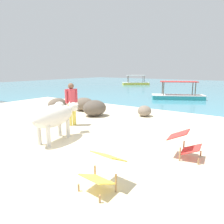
{
  "coord_description": "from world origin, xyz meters",
  "views": [
    {
      "loc": [
        4.42,
        -3.59,
        2.19
      ],
      "look_at": [
        -0.15,
        3.0,
        0.55
      ],
      "focal_mm": 34.2,
      "sensor_mm": 36.0,
      "label": 1
    }
  ],
  "objects_px": {
    "low_bench_table": "(51,114)",
    "deck_chair_far": "(185,143)",
    "cow": "(55,116)",
    "bottle": "(51,110)",
    "deck_chair_near": "(103,168)",
    "boat_yellow": "(136,83)",
    "boat_teal": "(178,95)",
    "person_standing": "(71,101)"
  },
  "relations": [
    {
      "from": "deck_chair_far",
      "to": "cow",
      "type": "bearing_deg",
      "value": -172.55
    },
    {
      "from": "cow",
      "to": "boat_teal",
      "type": "relative_size",
      "value": 0.55
    },
    {
      "from": "low_bench_table",
      "to": "person_standing",
      "type": "relative_size",
      "value": 0.52
    },
    {
      "from": "bottle",
      "to": "low_bench_table",
      "type": "bearing_deg",
      "value": 144.32
    },
    {
      "from": "low_bench_table",
      "to": "boat_teal",
      "type": "relative_size",
      "value": 0.22
    },
    {
      "from": "bottle",
      "to": "boat_yellow",
      "type": "xyz_separation_m",
      "value": [
        -7.35,
        20.68,
        -0.26
      ]
    },
    {
      "from": "boat_teal",
      "to": "boat_yellow",
      "type": "height_order",
      "value": "same"
    },
    {
      "from": "deck_chair_near",
      "to": "low_bench_table",
      "type": "bearing_deg",
      "value": -114.21
    },
    {
      "from": "boat_teal",
      "to": "deck_chair_near",
      "type": "bearing_deg",
      "value": -106.16
    },
    {
      "from": "boat_teal",
      "to": "boat_yellow",
      "type": "xyz_separation_m",
      "value": [
        -9.36,
        10.92,
        0.0
      ]
    },
    {
      "from": "low_bench_table",
      "to": "deck_chair_far",
      "type": "bearing_deg",
      "value": 6.65
    },
    {
      "from": "deck_chair_far",
      "to": "boat_teal",
      "type": "xyz_separation_m",
      "value": [
        -3.44,
        10.21,
        -0.13
      ]
    },
    {
      "from": "low_bench_table",
      "to": "deck_chair_far",
      "type": "height_order",
      "value": "deck_chair_far"
    },
    {
      "from": "bottle",
      "to": "person_standing",
      "type": "distance_m",
      "value": 1.1
    },
    {
      "from": "deck_chair_near",
      "to": "person_standing",
      "type": "xyz_separation_m",
      "value": [
        -3.65,
        2.86,
        0.56
      ]
    },
    {
      "from": "low_bench_table",
      "to": "cow",
      "type": "bearing_deg",
      "value": -24.36
    },
    {
      "from": "person_standing",
      "to": "boat_teal",
      "type": "xyz_separation_m",
      "value": [
        1.01,
        9.58,
        -0.7
      ]
    },
    {
      "from": "cow",
      "to": "deck_chair_far",
      "type": "relative_size",
      "value": 2.52
    },
    {
      "from": "boat_teal",
      "to": "boat_yellow",
      "type": "distance_m",
      "value": 14.38
    },
    {
      "from": "cow",
      "to": "bottle",
      "type": "bearing_deg",
      "value": 43.98
    },
    {
      "from": "deck_chair_near",
      "to": "boat_teal",
      "type": "height_order",
      "value": "boat_teal"
    },
    {
      "from": "bottle",
      "to": "deck_chair_near",
      "type": "relative_size",
      "value": 0.36
    },
    {
      "from": "low_bench_table",
      "to": "bottle",
      "type": "relative_size",
      "value": 2.82
    },
    {
      "from": "boat_teal",
      "to": "cow",
      "type": "bearing_deg",
      "value": -118.85
    },
    {
      "from": "cow",
      "to": "boat_teal",
      "type": "height_order",
      "value": "boat_teal"
    },
    {
      "from": "cow",
      "to": "low_bench_table",
      "type": "xyz_separation_m",
      "value": [
        -1.97,
        1.45,
        -0.44
      ]
    },
    {
      "from": "deck_chair_near",
      "to": "boat_teal",
      "type": "distance_m",
      "value": 12.71
    },
    {
      "from": "person_standing",
      "to": "boat_yellow",
      "type": "height_order",
      "value": "person_standing"
    },
    {
      "from": "bottle",
      "to": "deck_chair_near",
      "type": "height_order",
      "value": "same"
    },
    {
      "from": "low_bench_table",
      "to": "bottle",
      "type": "bearing_deg",
      "value": -23.68
    },
    {
      "from": "bottle",
      "to": "deck_chair_far",
      "type": "xyz_separation_m",
      "value": [
        5.45,
        -0.45,
        -0.12
      ]
    },
    {
      "from": "deck_chair_far",
      "to": "boat_teal",
      "type": "bearing_deg",
      "value": 101.54
    },
    {
      "from": "cow",
      "to": "boat_yellow",
      "type": "xyz_separation_m",
      "value": [
        -9.22,
        22.06,
        -0.52
      ]
    },
    {
      "from": "bottle",
      "to": "deck_chair_far",
      "type": "relative_size",
      "value": 0.36
    },
    {
      "from": "boat_yellow",
      "to": "deck_chair_far",
      "type": "bearing_deg",
      "value": 80.81
    },
    {
      "from": "deck_chair_far",
      "to": "person_standing",
      "type": "height_order",
      "value": "person_standing"
    },
    {
      "from": "low_bench_table",
      "to": "deck_chair_far",
      "type": "distance_m",
      "value": 5.57
    },
    {
      "from": "low_bench_table",
      "to": "boat_teal",
      "type": "distance_m",
      "value": 9.92
    },
    {
      "from": "bottle",
      "to": "deck_chair_near",
      "type": "distance_m",
      "value": 5.36
    },
    {
      "from": "bottle",
      "to": "boat_yellow",
      "type": "relative_size",
      "value": 0.08
    },
    {
      "from": "cow",
      "to": "person_standing",
      "type": "distance_m",
      "value": 1.8
    },
    {
      "from": "person_standing",
      "to": "boat_teal",
      "type": "height_order",
      "value": "person_standing"
    }
  ]
}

